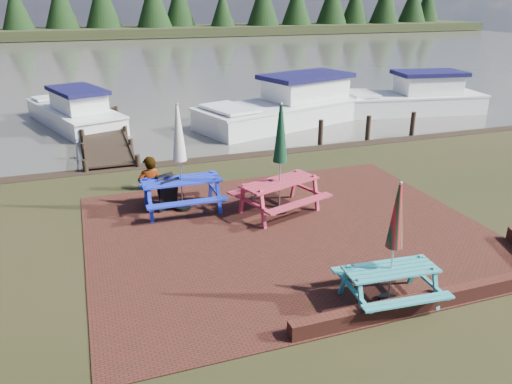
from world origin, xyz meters
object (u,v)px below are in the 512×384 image
Objects in this scene: chalkboard at (168,193)px; picnic_table_teal at (392,263)px; boat_near at (292,108)px; boat_far at (414,99)px; person at (148,157)px; jetty at (104,133)px; boat_jetty at (75,113)px; picnic_table_blue at (181,175)px; picnic_table_red at (280,176)px.

picnic_table_teal is at bearing -89.73° from chalkboard.
boat_near is (7.01, 8.42, 0.02)m from chalkboard.
person is at bearing 125.65° from boat_far.
jetty is 3.10m from boat_jetty.
jetty is 8.15m from boat_near.
person is (-0.57, 1.73, 0.00)m from picnic_table_blue.
boat_near is (4.05, 13.88, -0.31)m from picnic_table_teal.
boat_near is at bearing 99.09° from boat_far.
picnic_table_red is at bearing 98.94° from picnic_table_teal.
picnic_table_teal reaches higher than boat_near.
picnic_table_red is 12.96m from boat_jetty.
person is (0.89, -6.44, 0.84)m from jetty.
chalkboard is at bearing 155.15° from picnic_table_blue.
boat_far reaches higher than chalkboard.
picnic_table_teal is 0.83× the size of picnic_table_blue.
boat_far is at bearing 57.27° from picnic_table_teal.
boat_far is (14.58, 0.40, 0.33)m from jetty.
picnic_table_red is 1.44× the size of person.
boat_near is 9.97m from person.
boat_jetty is (-2.11, 10.94, -0.09)m from chalkboard.
chalkboard is 11.15m from boat_jetty.
picnic_table_red is 1.01× the size of picnic_table_blue.
person reaches higher than jetty.
boat_jetty is 0.96× the size of boat_far.
person is (1.88, -9.37, 0.59)m from boat_jetty.
boat_jetty is 15.77m from boat_far.
boat_near is at bearing 46.95° from picnic_table_red.
picnic_table_red is at bearing -51.23° from chalkboard.
chalkboard is 0.46× the size of person.
picnic_table_teal reaches higher than chalkboard.
picnic_table_teal is 7.73m from person.
person is at bearing 118.32° from picnic_table_red.
picnic_table_blue is 10.88m from boat_near.
picnic_table_red is 2.88m from chalkboard.
picnic_table_teal is 17.17m from boat_jetty.
picnic_table_teal is 5.92m from picnic_table_blue.
chalkboard is 0.10× the size of boat_near.
picnic_table_red is at bearing 130.18° from person.
picnic_table_teal is 0.33× the size of boat_jetty.
boat_jetty is 0.77× the size of boat_near.
person is at bearing 118.76° from picnic_table_teal.
picnic_table_blue reaches higher than boat_jetty.
picnic_table_blue is (-2.62, 5.30, 0.16)m from picnic_table_teal.
boat_jetty is 9.47m from boat_near.
boat_far is (10.50, 13.87, -0.35)m from picnic_table_teal.
picnic_table_blue reaches higher than boat_far.
picnic_table_blue is 0.30× the size of jetty.
person is (-7.24, -6.84, 0.48)m from boat_near.
picnic_table_teal is at bearing -63.10° from picnic_table_blue.
picnic_table_blue is at bearing 101.69° from person.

